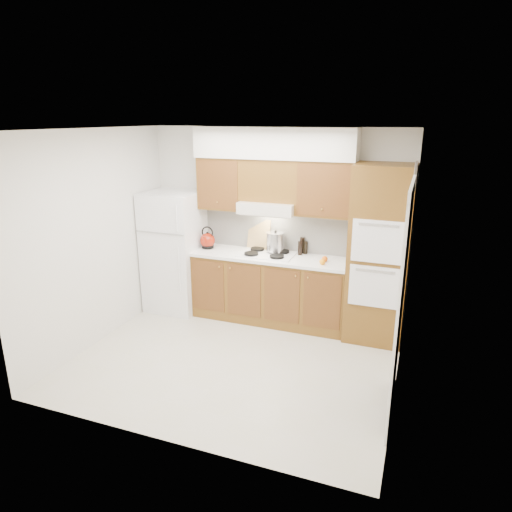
{
  "coord_description": "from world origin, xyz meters",
  "views": [
    {
      "loc": [
        1.88,
        -4.36,
        2.72
      ],
      "look_at": [
        0.1,
        0.45,
        1.15
      ],
      "focal_mm": 32.0,
      "sensor_mm": 36.0,
      "label": 1
    }
  ],
  "objects": [
    {
      "name": "cutting_board",
      "position": [
        -0.23,
        1.45,
        1.14
      ],
      "size": [
        0.34,
        0.15,
        0.43
      ],
      "primitive_type": "cube",
      "rotation": [
        -0.21,
        0.0,
        -0.13
      ],
      "color": "tan",
      "rests_on": "countertop"
    },
    {
      "name": "wall_right",
      "position": [
        1.8,
        0.0,
        1.3
      ],
      "size": [
        0.02,
        3.0,
        2.6
      ],
      "primitive_type": "cube",
      "color": "silver",
      "rests_on": "floor"
    },
    {
      "name": "condiment_b",
      "position": [
        0.4,
        1.35,
        1.03
      ],
      "size": [
        0.07,
        0.07,
        0.19
      ],
      "primitive_type": "cylinder",
      "rotation": [
        0.0,
        0.0,
        0.36
      ],
      "color": "black",
      "rests_on": "countertop"
    },
    {
      "name": "condiment_c",
      "position": [
        0.45,
        1.43,
        1.03
      ],
      "size": [
        0.07,
        0.07,
        0.17
      ],
      "primitive_type": "cylinder",
      "rotation": [
        0.0,
        0.0,
        0.19
      ],
      "color": "black",
      "rests_on": "countertop"
    },
    {
      "name": "base_cabinets",
      "position": [
        0.02,
        1.2,
        0.45
      ],
      "size": [
        2.11,
        0.6,
        0.9
      ],
      "primitive_type": "cube",
      "color": "brown",
      "rests_on": "floor"
    },
    {
      "name": "kettle",
      "position": [
        -0.91,
        1.21,
        1.05
      ],
      "size": [
        0.23,
        0.23,
        0.21
      ],
      "primitive_type": "sphere",
      "rotation": [
        0.0,
        0.0,
        0.12
      ],
      "color": "maroon",
      "rests_on": "countertop"
    },
    {
      "name": "oven_cabinet",
      "position": [
        1.44,
        1.18,
        1.1
      ],
      "size": [
        0.7,
        0.65,
        2.2
      ],
      "primitive_type": "cube",
      "color": "brown",
      "rests_on": "floor"
    },
    {
      "name": "stock_pot",
      "position": [
        0.06,
        1.32,
        1.1
      ],
      "size": [
        0.29,
        0.29,
        0.25
      ],
      "primitive_type": "cylinder",
      "rotation": [
        0.0,
        0.0,
        0.25
      ],
      "color": "#B9B9BE",
      "rests_on": "cooktop"
    },
    {
      "name": "orange_far",
      "position": [
        0.78,
        1.16,
        0.98
      ],
      "size": [
        0.1,
        0.1,
        0.08
      ],
      "primitive_type": "sphere",
      "rotation": [
        0.0,
        0.0,
        -0.43
      ],
      "color": "orange",
      "rests_on": "countertop"
    },
    {
      "name": "condiment_a",
      "position": [
        0.4,
        1.45,
        1.05
      ],
      "size": [
        0.07,
        0.07,
        0.22
      ],
      "primitive_type": "cylinder",
      "rotation": [
        0.0,
        0.0,
        0.15
      ],
      "color": "black",
      "rests_on": "countertop"
    },
    {
      "name": "upper_cab_over_hood",
      "position": [
        -0.02,
        1.33,
        1.92
      ],
      "size": [
        0.75,
        0.33,
        0.55
      ],
      "primitive_type": "cube",
      "color": "brown",
      "rests_on": "range_hood"
    },
    {
      "name": "cooktop",
      "position": [
        -0.02,
        1.21,
        0.95
      ],
      "size": [
        0.74,
        0.5,
        0.01
      ],
      "primitive_type": "cube",
      "color": "white",
      "rests_on": "countertop"
    },
    {
      "name": "wall_clock",
      "position": [
        1.79,
        0.55,
        2.15
      ],
      "size": [
        0.02,
        0.3,
        0.3
      ],
      "primitive_type": "cylinder",
      "rotation": [
        0.0,
        1.57,
        0.0
      ],
      "color": "#3F3833",
      "rests_on": "wall_right"
    },
    {
      "name": "orange_near",
      "position": [
        0.77,
        1.03,
        0.98
      ],
      "size": [
        0.07,
        0.07,
        0.07
      ],
      "primitive_type": "sphere",
      "rotation": [
        0.0,
        0.0,
        -0.0
      ],
      "color": "orange",
      "rests_on": "countertop"
    },
    {
      "name": "doorway",
      "position": [
        1.79,
        -0.35,
        1.05
      ],
      "size": [
        0.02,
        0.9,
        2.1
      ],
      "primitive_type": "cube",
      "color": "black",
      "rests_on": "floor"
    },
    {
      "name": "fridge",
      "position": [
        -1.41,
        1.14,
        0.86
      ],
      "size": [
        0.75,
        0.72,
        1.72
      ],
      "primitive_type": "cube",
      "color": "white",
      "rests_on": "floor"
    },
    {
      "name": "backsplash",
      "position": [
        0.02,
        1.49,
        1.22
      ],
      "size": [
        2.11,
        0.03,
        0.56
      ],
      "primitive_type": "cube",
      "color": "white",
      "rests_on": "countertop"
    },
    {
      "name": "floor",
      "position": [
        0.0,
        0.0,
        0.0
      ],
      "size": [
        3.6,
        3.6,
        0.0
      ],
      "primitive_type": "plane",
      "color": "#BDB7A5",
      "rests_on": "ground"
    },
    {
      "name": "wall_back",
      "position": [
        0.0,
        1.5,
        1.3
      ],
      "size": [
        3.6,
        0.02,
        2.6
      ],
      "primitive_type": "cube",
      "color": "silver",
      "rests_on": "floor"
    },
    {
      "name": "soffit",
      "position": [
        0.03,
        1.32,
        2.4
      ],
      "size": [
        2.13,
        0.36,
        0.4
      ],
      "primitive_type": "cube",
      "color": "silver",
      "rests_on": "wall_back"
    },
    {
      "name": "upper_cab_right",
      "position": [
        0.72,
        1.33,
        1.85
      ],
      "size": [
        0.73,
        0.33,
        0.7
      ],
      "primitive_type": "cube",
      "color": "brown",
      "rests_on": "wall_back"
    },
    {
      "name": "ceiling",
      "position": [
        0.0,
        0.0,
        2.6
      ],
      "size": [
        3.6,
        3.6,
        0.0
      ],
      "primitive_type": "plane",
      "color": "white",
      "rests_on": "wall_back"
    },
    {
      "name": "range_hood",
      "position": [
        -0.02,
        1.27,
        1.57
      ],
      "size": [
        0.75,
        0.45,
        0.15
      ],
      "primitive_type": "cube",
      "color": "silver",
      "rests_on": "wall_back"
    },
    {
      "name": "countertop",
      "position": [
        0.03,
        1.19,
        0.92
      ],
      "size": [
        2.13,
        0.62,
        0.04
      ],
      "primitive_type": "cube",
      "color": "white",
      "rests_on": "base_cabinets"
    },
    {
      "name": "upper_cab_left",
      "position": [
        -0.71,
        1.33,
        1.85
      ],
      "size": [
        0.63,
        0.33,
        0.7
      ],
      "primitive_type": "cube",
      "color": "brown",
      "rests_on": "wall_back"
    },
    {
      "name": "wall_left",
      "position": [
        -1.8,
        0.0,
        1.3
      ],
      "size": [
        0.02,
        3.0,
        2.6
      ],
      "primitive_type": "cube",
      "color": "silver",
      "rests_on": "floor"
    }
  ]
}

